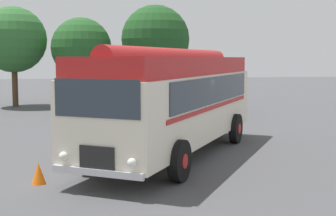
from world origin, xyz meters
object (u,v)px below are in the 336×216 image
at_px(car_near_left, 101,99).
at_px(box_van, 194,89).
at_px(vintage_bus, 176,98).
at_px(car_mid_left, 155,98).
at_px(traffic_cone, 39,173).

bearing_deg(car_near_left, box_van, -4.83).
xyz_separation_m(vintage_bus, car_mid_left, (1.04, 12.06, -1.05)).
relative_size(car_mid_left, box_van, 0.73).
bearing_deg(car_mid_left, traffic_cone, -108.87).
xyz_separation_m(car_near_left, box_van, (5.39, -0.46, 0.52)).
height_order(car_mid_left, traffic_cone, car_mid_left).
bearing_deg(box_van, traffic_cone, -116.81).
relative_size(car_mid_left, traffic_cone, 7.75).
bearing_deg(car_near_left, car_mid_left, -1.17).
distance_m(car_mid_left, box_van, 2.34).
bearing_deg(box_van, car_mid_left, 170.15).
height_order(vintage_bus, car_mid_left, vintage_bus).
relative_size(vintage_bus, traffic_cone, 17.94).
bearing_deg(car_near_left, traffic_cone, -97.51).
bearing_deg(car_mid_left, box_van, -9.85).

